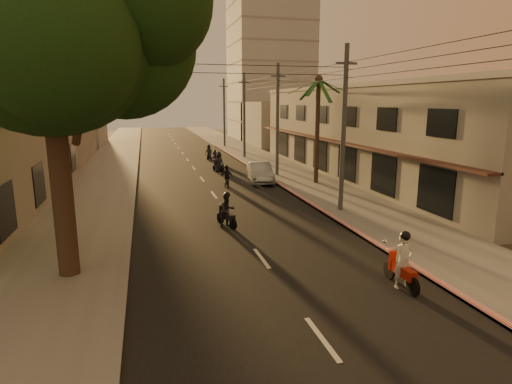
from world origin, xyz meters
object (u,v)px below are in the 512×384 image
(scooter_red, at_px, (403,263))
(scooter_mid_b, at_px, (227,177))
(scooter_mid_a, at_px, (227,211))
(scooter_far_a, at_px, (219,163))
(scooter_far_c, at_px, (209,153))
(broadleaf_tree, at_px, (60,23))
(palm_tree, at_px, (319,86))
(parked_car, at_px, (260,172))
(scooter_far_b, at_px, (215,160))

(scooter_red, relative_size, scooter_mid_b, 1.21)
(scooter_mid_a, bearing_deg, scooter_mid_b, 59.46)
(scooter_far_a, distance_m, scooter_far_c, 8.53)
(broadleaf_tree, bearing_deg, palm_tree, 43.48)
(palm_tree, height_order, scooter_mid_a, palm_tree)
(palm_tree, height_order, scooter_far_a, palm_tree)
(broadleaf_tree, relative_size, parked_car, 2.58)
(palm_tree, bearing_deg, scooter_far_c, 110.52)
(scooter_mid_b, bearing_deg, broadleaf_tree, -113.25)
(scooter_mid_a, bearing_deg, broadleaf_tree, -163.88)
(scooter_red, distance_m, scooter_far_a, 24.70)
(palm_tree, distance_m, scooter_far_c, 17.69)
(parked_car, distance_m, scooter_far_c, 13.87)
(scooter_red, relative_size, scooter_far_a, 1.07)
(broadleaf_tree, xyz_separation_m, parked_car, (10.75, 15.55, -7.73))
(scooter_mid_a, distance_m, scooter_far_b, 19.23)
(palm_tree, distance_m, scooter_far_a, 11.20)
(scooter_far_c, bearing_deg, broadleaf_tree, -89.44)
(broadleaf_tree, bearing_deg, scooter_red, -20.35)
(scooter_mid_a, xyz_separation_m, parked_car, (4.63, 11.07, -0.06))
(scooter_red, distance_m, parked_car, 19.41)
(scooter_mid_b, height_order, scooter_far_a, scooter_far_a)
(broadleaf_tree, height_order, parked_car, broadleaf_tree)
(scooter_mid_b, distance_m, scooter_far_c, 15.09)
(scooter_far_b, bearing_deg, scooter_far_c, 94.09)
(scooter_red, distance_m, scooter_far_c, 33.19)
(broadleaf_tree, bearing_deg, scooter_far_a, 67.86)
(palm_tree, distance_m, scooter_mid_a, 14.15)
(scooter_mid_a, bearing_deg, scooter_far_a, 61.73)
(scooter_red, relative_size, scooter_mid_a, 1.12)
(broadleaf_tree, relative_size, scooter_far_a, 6.53)
(scooter_mid_a, relative_size, parked_car, 0.38)
(scooter_far_b, bearing_deg, broadleaf_tree, -103.60)
(scooter_mid_a, xyz_separation_m, scooter_far_a, (2.33, 16.28, 0.03))
(palm_tree, xyz_separation_m, scooter_far_a, (-6.16, 6.91, -6.31))
(scooter_mid_a, xyz_separation_m, scooter_far_b, (2.48, 19.07, -0.04))
(scooter_far_b, relative_size, parked_car, 0.36)
(scooter_mid_b, bearing_deg, scooter_red, -76.32)
(palm_tree, distance_m, scooter_red, 19.27)
(scooter_mid_a, height_order, scooter_far_b, scooter_mid_a)
(palm_tree, relative_size, scooter_mid_a, 4.64)
(parked_car, bearing_deg, scooter_red, -84.32)
(scooter_red, xyz_separation_m, parked_car, (0.35, 19.41, -0.10))
(scooter_far_c, bearing_deg, scooter_mid_b, -76.16)
(palm_tree, bearing_deg, scooter_far_b, 121.81)
(broadleaf_tree, bearing_deg, scooter_far_b, 69.95)
(scooter_far_b, xyz_separation_m, scooter_far_c, (0.24, 5.74, -0.03))
(scooter_red, height_order, scooter_mid_b, scooter_red)
(scooter_mid_a, relative_size, scooter_far_b, 1.03)
(scooter_mid_b, height_order, scooter_far_c, scooter_far_c)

